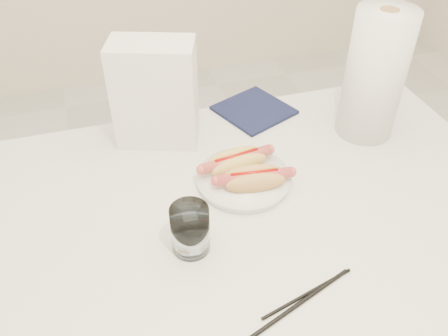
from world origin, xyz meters
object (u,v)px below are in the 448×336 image
object	(u,v)px
table	(244,232)
napkin_box	(155,94)
hotdog_right	(254,179)
hotdog_left	(236,162)
paper_towel_roll	(375,75)
water_glass	(190,229)
plate	(243,180)

from	to	relation	value
table	napkin_box	world-z (taller)	napkin_box
table	hotdog_right	bearing A→B (deg)	54.66
hotdog_left	table	bearing A→B (deg)	-107.96
hotdog_left	paper_towel_roll	world-z (taller)	paper_towel_roll
paper_towel_roll	water_glass	bearing A→B (deg)	-153.47
table	hotdog_left	distance (m)	0.15
water_glass	table	bearing A→B (deg)	25.42
plate	water_glass	xyz separation A→B (m)	(-0.15, -0.15, 0.04)
hotdog_right	plate	bearing A→B (deg)	115.53
table	plate	size ratio (longest dim) A/B	6.12
hotdog_right	paper_towel_roll	size ratio (longest dim) A/B	0.52
hotdog_right	water_glass	size ratio (longest dim) A/B	1.62
hotdog_left	water_glass	xyz separation A→B (m)	(-0.14, -0.18, 0.01)
table	water_glass	size ratio (longest dim) A/B	12.14
hotdog_right	paper_towel_roll	xyz separation A→B (m)	(0.34, 0.14, 0.12)
table	hotdog_left	size ratio (longest dim) A/B	7.28
napkin_box	table	bearing A→B (deg)	-49.92
hotdog_left	napkin_box	bearing A→B (deg)	117.53
hotdog_left	hotdog_right	xyz separation A→B (m)	(0.02, -0.06, -0.00)
plate	hotdog_left	bearing A→B (deg)	103.10
water_glass	napkin_box	xyz separation A→B (m)	(0.01, 0.36, 0.08)
hotdog_right	water_glass	world-z (taller)	water_glass
hotdog_right	napkin_box	world-z (taller)	napkin_box
napkin_box	paper_towel_roll	size ratio (longest dim) A/B	0.81
plate	hotdog_left	xyz separation A→B (m)	(-0.01, 0.03, 0.03)
hotdog_left	napkin_box	xyz separation A→B (m)	(-0.14, 0.19, 0.09)
water_glass	paper_towel_roll	distance (m)	0.57
hotdog_right	hotdog_left	bearing A→B (deg)	112.73
plate	paper_towel_roll	xyz separation A→B (m)	(0.35, 0.10, 0.15)
plate	hotdog_right	xyz separation A→B (m)	(0.01, -0.03, 0.03)
napkin_box	paper_towel_roll	distance (m)	0.50
napkin_box	hotdog_right	bearing A→B (deg)	-39.33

